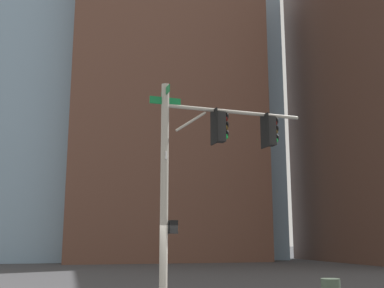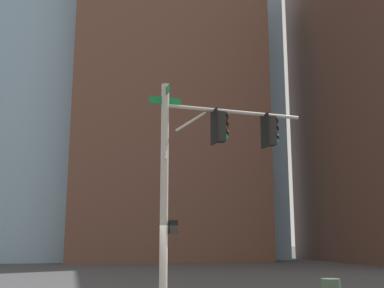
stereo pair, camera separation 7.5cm
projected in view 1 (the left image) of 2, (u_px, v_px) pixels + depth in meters
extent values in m
cylinder|color=#9E998C|center=(164.00, 193.00, 14.42)|extent=(0.25, 0.25, 6.95)
cylinder|color=#9E998C|center=(235.00, 112.00, 15.74)|extent=(0.52, 4.81, 0.12)
cylinder|color=#9E998C|center=(191.00, 121.00, 15.15)|extent=(0.17, 1.04, 0.75)
cube|color=#0F6B33|center=(165.00, 92.00, 15.05)|extent=(0.91, 0.11, 0.24)
cube|color=#0F6B33|center=(165.00, 101.00, 14.99)|extent=(0.11, 1.02, 0.24)
cube|color=white|center=(165.00, 156.00, 14.64)|extent=(0.45, 0.07, 0.24)
cube|color=black|center=(219.00, 127.00, 15.45)|extent=(0.37, 0.37, 1.00)
cube|color=black|center=(214.00, 127.00, 15.39)|extent=(0.55, 0.08, 1.16)
sphere|color=#470A07|center=(225.00, 119.00, 15.57)|extent=(0.20, 0.20, 0.20)
cylinder|color=black|center=(227.00, 116.00, 15.61)|extent=(0.23, 0.06, 0.23)
sphere|color=#4C330A|center=(225.00, 128.00, 15.52)|extent=(0.20, 0.20, 0.20)
cylinder|color=black|center=(227.00, 125.00, 15.55)|extent=(0.23, 0.06, 0.23)
sphere|color=green|center=(225.00, 136.00, 15.46)|extent=(0.20, 0.20, 0.20)
cylinder|color=black|center=(227.00, 134.00, 15.50)|extent=(0.23, 0.06, 0.23)
cube|color=black|center=(270.00, 131.00, 16.05)|extent=(0.37, 0.37, 1.00)
cube|color=black|center=(265.00, 131.00, 15.98)|extent=(0.55, 0.08, 1.16)
sphere|color=#470A07|center=(275.00, 123.00, 16.17)|extent=(0.20, 0.20, 0.20)
cylinder|color=black|center=(276.00, 121.00, 16.21)|extent=(0.23, 0.06, 0.23)
sphere|color=#4C330A|center=(275.00, 132.00, 16.11)|extent=(0.20, 0.20, 0.20)
cylinder|color=black|center=(277.00, 129.00, 16.15)|extent=(0.23, 0.06, 0.23)
sphere|color=green|center=(275.00, 140.00, 16.05)|extent=(0.20, 0.20, 0.20)
cylinder|color=black|center=(277.00, 138.00, 16.09)|extent=(0.23, 0.06, 0.23)
cube|color=black|center=(173.00, 227.00, 14.31)|extent=(0.38, 0.28, 0.40)
cube|color=#EA5914|center=(177.00, 227.00, 14.35)|extent=(0.25, 0.04, 0.28)
cube|color=brown|center=(155.00, 82.00, 54.53)|extent=(22.17, 18.52, 39.73)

